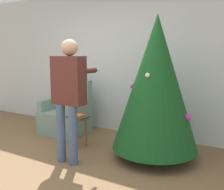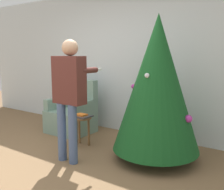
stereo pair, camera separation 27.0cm
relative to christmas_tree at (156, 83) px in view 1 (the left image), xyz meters
The scene contains 8 objects.
ground_plane 2.08m from the christmas_tree, 132.62° to the right, with size 14.00×14.00×0.00m, color brown.
wall_back 1.54m from the christmas_tree, 142.33° to the left, with size 8.00×0.06×2.70m.
christmas_tree is the anchor object (origin of this frame).
armchair 2.06m from the christmas_tree, behind, with size 0.79×0.69×1.00m.
person_standing 1.21m from the christmas_tree, 142.80° to the right, with size 0.48×0.57×1.69m.
side_stool 1.44m from the christmas_tree, behind, with size 0.34×0.34×0.49m.
laptop 1.39m from the christmas_tree, behind, with size 0.32×0.25×0.02m.
book 1.38m from the christmas_tree, behind, with size 0.18×0.14×0.02m.
Camera 1 is at (2.52, -2.14, 1.51)m, focal length 42.00 mm.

